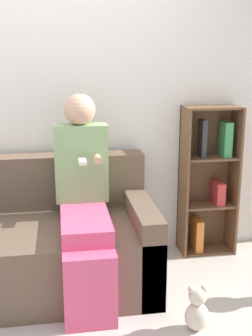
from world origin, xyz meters
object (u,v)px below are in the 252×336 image
object	(u,v)px
bookshelf	(208,181)
teddy_bear	(197,309)
adult_seated	(84,195)
couch	(25,245)

from	to	relation	value
bookshelf	teddy_bear	size ratio (longest dim) A/B	4.15
adult_seated	bookshelf	distance (m)	1.14
couch	adult_seated	bearing A→B (deg)	-14.98
couch	teddy_bear	size ratio (longest dim) A/B	6.12
adult_seated	teddy_bear	world-z (taller)	adult_seated
couch	bookshelf	distance (m)	1.52
adult_seated	teddy_bear	size ratio (longest dim) A/B	4.59
couch	teddy_bear	bearing A→B (deg)	-34.04
couch	adult_seated	world-z (taller)	adult_seated
couch	adult_seated	size ratio (longest dim) A/B	1.33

